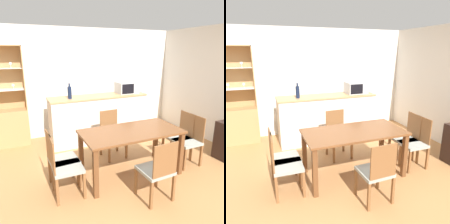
# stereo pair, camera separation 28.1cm
# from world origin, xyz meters

# --- Properties ---
(ground_plane) EXTENTS (18.00, 18.00, 0.00)m
(ground_plane) POSITION_xyz_m (0.00, 0.00, 0.00)
(ground_plane) COLOR #B27A47
(wall_back) EXTENTS (6.80, 0.06, 2.55)m
(wall_back) POSITION_xyz_m (0.00, 2.63, 1.27)
(wall_back) COLOR silver
(wall_back) RESTS_ON ground_plane
(kitchen_counter) EXTENTS (2.21, 0.61, 1.05)m
(kitchen_counter) POSITION_xyz_m (0.25, 1.91, 0.52)
(kitchen_counter) COLOR silver
(kitchen_counter) RESTS_ON ground_plane
(display_cabinet) EXTENTS (0.76, 0.38, 2.13)m
(display_cabinet) POSITION_xyz_m (-1.62, 2.42, 0.59)
(display_cabinet) COLOR tan
(display_cabinet) RESTS_ON ground_plane
(dining_table) EXTENTS (1.62, 0.82, 0.78)m
(dining_table) POSITION_xyz_m (0.19, 0.28, 0.66)
(dining_table) COLOR brown
(dining_table) RESTS_ON ground_plane
(dining_chair_side_left_far) EXTENTS (0.43, 0.43, 0.90)m
(dining_chair_side_left_far) POSITION_xyz_m (-0.94, 0.40, 0.45)
(dining_chair_side_left_far) COLOR #999E93
(dining_chair_side_left_far) RESTS_ON ground_plane
(dining_chair_side_right_near) EXTENTS (0.41, 0.41, 0.90)m
(dining_chair_side_right_near) POSITION_xyz_m (1.32, 0.16, 0.45)
(dining_chair_side_right_near) COLOR #999E93
(dining_chair_side_right_near) RESTS_ON ground_plane
(dining_chair_head_far) EXTENTS (0.43, 0.43, 0.90)m
(dining_chair_head_far) POSITION_xyz_m (0.18, 1.01, 0.45)
(dining_chair_head_far) COLOR #999E93
(dining_chair_head_far) RESTS_ON ground_plane
(dining_chair_side_left_near) EXTENTS (0.42, 0.42, 0.90)m
(dining_chair_side_left_near) POSITION_xyz_m (-0.94, 0.16, 0.45)
(dining_chair_side_left_near) COLOR #999E93
(dining_chair_side_left_near) RESTS_ON ground_plane
(dining_chair_side_right_far) EXTENTS (0.43, 0.43, 0.90)m
(dining_chair_side_right_far) POSITION_xyz_m (1.32, 0.40, 0.45)
(dining_chair_side_right_far) COLOR #999E93
(dining_chair_side_right_far) RESTS_ON ground_plane
(dining_chair_head_near) EXTENTS (0.43, 0.43, 0.90)m
(dining_chair_head_near) POSITION_xyz_m (0.19, -0.45, 0.45)
(dining_chair_head_near) COLOR #999E93
(dining_chair_head_near) RESTS_ON ground_plane
(microwave) EXTENTS (0.47, 0.40, 0.26)m
(microwave) POSITION_xyz_m (0.98, 1.93, 1.18)
(microwave) COLOR #B7BABF
(microwave) RESTS_ON kitchen_counter
(wine_bottle) EXTENTS (0.08, 0.08, 0.32)m
(wine_bottle) POSITION_xyz_m (-0.41, 1.85, 1.18)
(wine_bottle) COLOR #141E38
(wine_bottle) RESTS_ON kitchen_counter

